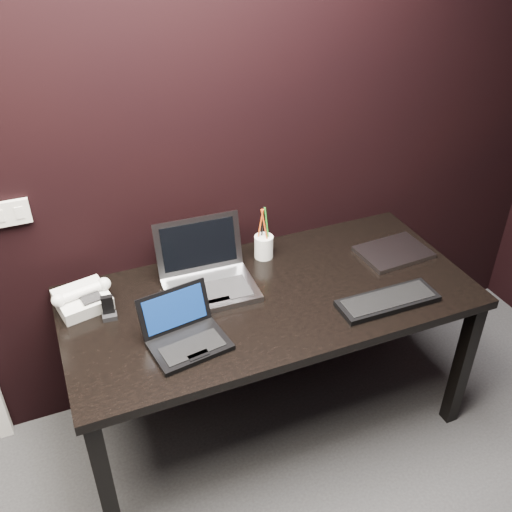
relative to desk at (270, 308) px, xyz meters
name	(u,v)px	position (x,y,z in m)	size (l,w,h in m)	color
wall_back	(163,143)	(-0.30, 0.40, 0.64)	(4.00, 4.00, 0.00)	black
wall_switch	(9,213)	(-0.92, 0.39, 0.46)	(0.15, 0.02, 0.10)	silver
desk	(270,308)	(0.00, 0.00, 0.00)	(1.70, 0.80, 0.74)	black
netbook	(185,335)	(-0.41, -0.15, 0.11)	(0.31, 0.29, 0.18)	black
silver_laptop	(208,277)	(-0.22, 0.15, 0.13)	(0.39, 0.35, 0.26)	gray
ext_keyboard	(388,301)	(0.42, -0.24, 0.09)	(0.42, 0.15, 0.03)	black
closed_laptop	(393,252)	(0.64, 0.06, 0.09)	(0.32, 0.24, 0.02)	#9B9CA0
desk_phone	(83,299)	(-0.73, 0.21, 0.12)	(0.25, 0.22, 0.12)	silver
mobile_phone	(109,310)	(-0.65, 0.10, 0.11)	(0.06, 0.05, 0.10)	black
pen_cup	(264,246)	(0.08, 0.27, 0.14)	(0.11, 0.11, 0.25)	white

